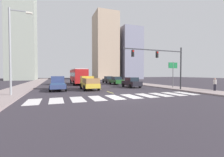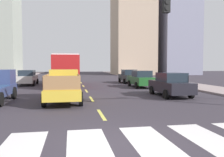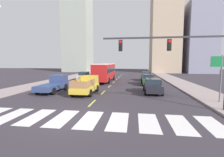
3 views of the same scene
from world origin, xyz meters
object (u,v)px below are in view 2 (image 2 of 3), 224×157
object	(u,v)px
pickup_stakebed	(64,86)
city_bus	(66,68)
sedan_near_right	(27,78)
sedan_near_left	(141,79)
sedan_mid	(129,76)
sedan_far	(170,84)

from	to	relation	value
pickup_stakebed	city_bus	world-z (taller)	city_bus
sedan_near_right	sedan_near_left	world-z (taller)	same
pickup_stakebed	city_bus	bearing A→B (deg)	90.18
sedan_near_right	sedan_mid	xyz separation A→B (m)	(12.22, 1.08, 0.00)
sedan_near_right	sedan_far	distance (m)	16.93
pickup_stakebed	sedan_near_right	xyz separation A→B (m)	(-4.42, 12.91, -0.08)
sedan_near_left	sedan_far	distance (m)	7.08
pickup_stakebed	sedan_mid	distance (m)	16.02
city_bus	sedan_near_left	xyz separation A→B (m)	(7.59, -3.48, -1.09)
city_bus	sedan_mid	distance (m)	8.24
pickup_stakebed	sedan_mid	bearing A→B (deg)	61.10
city_bus	sedan_mid	size ratio (longest dim) A/B	2.45
city_bus	sedan_near_right	world-z (taller)	city_bus
sedan_near_left	sedan_mid	world-z (taller)	same
sedan_near_left	sedan_far	bearing A→B (deg)	-91.11
sedan_mid	sedan_far	bearing A→B (deg)	-91.50
city_bus	sedan_near_right	bearing A→B (deg)	164.14
pickup_stakebed	sedan_near_left	distance (m)	11.08
sedan_near_left	sedan_far	world-z (taller)	same
sedan_near_right	sedan_mid	distance (m)	12.27
pickup_stakebed	sedan_far	world-z (taller)	pickup_stakebed
city_bus	sedan_near_left	bearing A→B (deg)	-23.25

